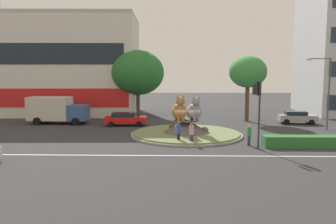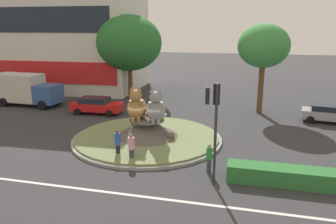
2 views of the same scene
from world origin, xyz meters
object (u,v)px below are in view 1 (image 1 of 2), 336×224
Objects in this scene: cat_statue_grey at (195,111)px; hatchback_near_shophouse at (125,119)px; shophouse_block at (44,66)px; second_tree_near_tower at (248,72)px; cat_statue_tabby at (179,110)px; delivery_box_truck at (56,110)px; pedestrian_blue_shirt at (179,132)px; pedestrian_pink_shirt at (192,133)px; broadleaf_tree_behind_island at (138,73)px; traffic_light_mast at (258,100)px; streetlight_arm at (326,88)px; pedestrian_green_shirt at (249,135)px; sedan_on_far_lane at (297,117)px.

cat_statue_grey is 9.85m from hatchback_near_shophouse.
second_tree_near_tower is at bearing -16.87° from shophouse_block.
cat_statue_tabby is 0.09× the size of shophouse_block.
shophouse_block reaches higher than delivery_box_truck.
shophouse_block is 15.55× the size of pedestrian_blue_shirt.
second_tree_near_tower is at bearing -161.72° from pedestrian_pink_shirt.
hatchback_near_shophouse is at bearing -94.38° from broadleaf_tree_behind_island.
delivery_box_truck is at bearing 47.87° from traffic_light_mast.
delivery_box_truck is (-14.41, 10.76, 0.74)m from pedestrian_blue_shirt.
traffic_light_mast is 0.69× the size of streetlight_arm.
pedestrian_pink_shirt is (-0.46, -3.77, -1.48)m from cat_statue_grey.
pedestrian_pink_shirt is at bearing 62.41° from traffic_light_mast.
traffic_light_mast reaches higher than pedestrian_green_shirt.
pedestrian_pink_shirt is at bearing -131.35° from pedestrian_green_shirt.
broadleaf_tree_behind_island is (14.54, -4.07, -1.05)m from shophouse_block.
cat_statue_tabby is at bearing -143.26° from sedan_on_far_lane.
second_tree_near_tower is (14.08, -3.61, 0.03)m from broadleaf_tree_behind_island.
cat_statue_tabby is at bearing -111.01° from cat_statue_grey.
cat_statue_tabby is 1.56× the size of pedestrian_green_shirt.
second_tree_near_tower reaches higher than cat_statue_tabby.
hatchback_near_shophouse is 0.67× the size of delivery_box_truck.
traffic_light_mast is 16.91m from hatchback_near_shophouse.
sedan_on_far_lane is 0.93× the size of hatchback_near_shophouse.
second_tree_near_tower is (8.60, 9.92, 3.71)m from cat_statue_tabby.
cat_statue_tabby is 0.38× the size of delivery_box_truck.
cat_statue_tabby is 16.30m from sedan_on_far_lane.
delivery_box_truck reaches higher than hatchback_near_shophouse.
streetlight_arm is (6.73, -6.28, -1.73)m from second_tree_near_tower.
cat_statue_grey is 0.36× the size of streetlight_arm.
cat_statue_tabby is at bearing 13.91° from streetlight_arm.
traffic_light_mast is at bearing -59.01° from broadleaf_tree_behind_island.
second_tree_near_tower is at bearing 32.65° from pedestrian_blue_shirt.
cat_statue_grey is at bearing -140.07° from sedan_on_far_lane.
pedestrian_pink_shirt is at bearing -130.57° from sedan_on_far_lane.
second_tree_near_tower reaches higher than hatchback_near_shophouse.
shophouse_block is at bearing -144.51° from cat_statue_grey.
pedestrian_blue_shirt is 18.22m from sedan_on_far_lane.
hatchback_near_shophouse is (-7.04, 9.95, -0.13)m from pedestrian_pink_shirt.
pedestrian_pink_shirt is 1.17m from pedestrian_blue_shirt.
shophouse_block is 3.72× the size of streetlight_arm.
shophouse_block is 29.64m from pedestrian_blue_shirt.
sedan_on_far_lane is (14.21, 11.41, -0.16)m from pedestrian_blue_shirt.
second_tree_near_tower is 4.52× the size of pedestrian_blue_shirt.
pedestrian_blue_shirt is at bearing -72.35° from broadleaf_tree_behind_island.
streetlight_arm is 1.59× the size of hatchback_near_shophouse.
pedestrian_green_shirt is at bearing -43.53° from hatchback_near_shophouse.
traffic_light_mast is 0.64× the size of second_tree_near_tower.
shophouse_block reaches higher than pedestrian_pink_shirt.
streetlight_arm is 17.31m from pedestrian_blue_shirt.
pedestrian_green_shirt is (-9.71, -7.91, -3.50)m from streetlight_arm.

